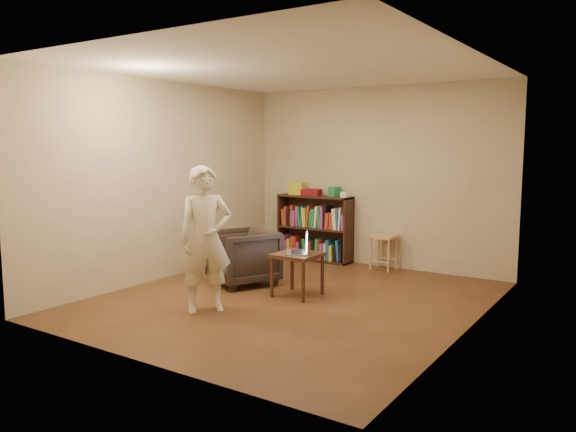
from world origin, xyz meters
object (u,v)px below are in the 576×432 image
Objects in this scene: person at (205,239)px; bookshelf at (315,232)px; laptop at (301,248)px; side_table at (297,260)px; stool at (384,242)px; armchair at (243,257)px.

bookshelf is at bearing 44.34° from person.
bookshelf is 2.84× the size of laptop.
bookshelf is 2.12m from side_table.
laptop is 0.27× the size of person.
stool is 0.32× the size of person.
stool is 1.88m from side_table.
bookshelf is 2.13m from laptop.
bookshelf is 1.56× the size of armchair.
side_table is 1.20× the size of laptop.
person reaches higher than laptop.
side_table is at bearing 11.51° from person.
armchair is (0.01, -1.82, -0.09)m from bookshelf.
armchair reaches higher than side_table.
stool is at bearing 21.81° from person.
laptop is (0.04, 0.02, 0.15)m from side_table.
person reaches higher than stool.
side_table is 0.33× the size of person.
side_table is (-0.27, -1.86, 0.02)m from stool.
person is at bearing -114.88° from side_table.
laptop is at bearing -63.77° from bookshelf.
person reaches higher than armchair.
laptop is (-0.23, -1.84, 0.17)m from stool.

